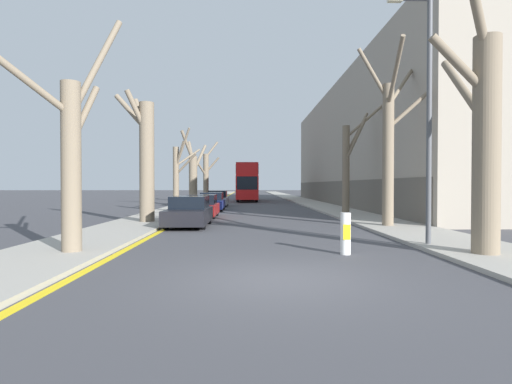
{
  "coord_description": "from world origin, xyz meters",
  "views": [
    {
      "loc": [
        -0.66,
        -8.27,
        1.96
      ],
      "look_at": [
        0.25,
        35.56,
        1.21
      ],
      "focal_mm": 28.0,
      "sensor_mm": 36.0,
      "label": 1
    }
  ],
  "objects_px": {
    "street_tree_left_1": "(146,157)",
    "street_tree_right_1": "(390,142)",
    "street_tree_left_2": "(178,175)",
    "street_tree_left_3": "(193,176)",
    "street_tree_left_4": "(206,175)",
    "street_tree_right_0": "(483,131)",
    "traffic_bollard": "(346,234)",
    "double_decker_bus": "(247,180)",
    "street_tree_right_2": "(348,163)",
    "parked_car_3": "(218,199)",
    "parked_car_0": "(189,212)",
    "street_tree_left_0": "(69,152)",
    "parked_car_2": "(212,202)",
    "lamp_post": "(426,107)",
    "parked_car_1": "(202,207)"
  },
  "relations": [
    {
      "from": "street_tree_left_0",
      "to": "parked_car_2",
      "type": "distance_m",
      "value": 20.15
    },
    {
      "from": "street_tree_left_1",
      "to": "traffic_bollard",
      "type": "height_order",
      "value": "street_tree_left_1"
    },
    {
      "from": "parked_car_0",
      "to": "parked_car_3",
      "type": "distance_m",
      "value": 18.16
    },
    {
      "from": "street_tree_left_1",
      "to": "lamp_post",
      "type": "bearing_deg",
      "value": -36.62
    },
    {
      "from": "parked_car_1",
      "to": "lamp_post",
      "type": "height_order",
      "value": "lamp_post"
    },
    {
      "from": "parked_car_0",
      "to": "street_tree_right_2",
      "type": "bearing_deg",
      "value": 35.6
    },
    {
      "from": "street_tree_left_3",
      "to": "lamp_post",
      "type": "relative_size",
      "value": 0.89
    },
    {
      "from": "street_tree_right_1",
      "to": "traffic_bollard",
      "type": "height_order",
      "value": "street_tree_right_1"
    },
    {
      "from": "traffic_bollard",
      "to": "street_tree_left_1",
      "type": "bearing_deg",
      "value": 130.82
    },
    {
      "from": "parked_car_2",
      "to": "street_tree_left_0",
      "type": "bearing_deg",
      "value": -96.17
    },
    {
      "from": "double_decker_bus",
      "to": "street_tree_left_4",
      "type": "bearing_deg",
      "value": -146.35
    },
    {
      "from": "lamp_post",
      "to": "traffic_bollard",
      "type": "bearing_deg",
      "value": -156.79
    },
    {
      "from": "street_tree_left_0",
      "to": "traffic_bollard",
      "type": "relative_size",
      "value": 5.97
    },
    {
      "from": "street_tree_left_3",
      "to": "street_tree_left_2",
      "type": "bearing_deg",
      "value": -89.11
    },
    {
      "from": "double_decker_bus",
      "to": "parked_car_0",
      "type": "distance_m",
      "value": 30.61
    },
    {
      "from": "street_tree_right_2",
      "to": "parked_car_2",
      "type": "bearing_deg",
      "value": 150.13
    },
    {
      "from": "lamp_post",
      "to": "street_tree_left_4",
      "type": "bearing_deg",
      "value": 107.04
    },
    {
      "from": "street_tree_left_2",
      "to": "street_tree_left_3",
      "type": "distance_m",
      "value": 9.11
    },
    {
      "from": "street_tree_left_4",
      "to": "parked_car_2",
      "type": "bearing_deg",
      "value": -82.4
    },
    {
      "from": "traffic_bollard",
      "to": "double_decker_bus",
      "type": "bearing_deg",
      "value": 94.22
    },
    {
      "from": "street_tree_left_4",
      "to": "parked_car_0",
      "type": "relative_size",
      "value": 1.61
    },
    {
      "from": "street_tree_left_1",
      "to": "street_tree_left_3",
      "type": "distance_m",
      "value": 17.22
    },
    {
      "from": "parked_car_3",
      "to": "traffic_bollard",
      "type": "distance_m",
      "value": 26.61
    },
    {
      "from": "parked_car_1",
      "to": "parked_car_3",
      "type": "distance_m",
      "value": 12.75
    },
    {
      "from": "street_tree_left_1",
      "to": "street_tree_right_1",
      "type": "bearing_deg",
      "value": -11.22
    },
    {
      "from": "street_tree_left_2",
      "to": "traffic_bollard",
      "type": "distance_m",
      "value": 19.09
    },
    {
      "from": "parked_car_3",
      "to": "traffic_bollard",
      "type": "height_order",
      "value": "parked_car_3"
    },
    {
      "from": "street_tree_right_1",
      "to": "street_tree_right_2",
      "type": "xyz_separation_m",
      "value": [
        0.03,
        7.65,
        -0.56
      ]
    },
    {
      "from": "street_tree_right_2",
      "to": "parked_car_3",
      "type": "distance_m",
      "value": 15.04
    },
    {
      "from": "street_tree_right_1",
      "to": "parked_car_0",
      "type": "relative_size",
      "value": 1.87
    },
    {
      "from": "double_decker_bus",
      "to": "street_tree_right_1",
      "type": "bearing_deg",
      "value": -78.2
    },
    {
      "from": "street_tree_left_2",
      "to": "parked_car_3",
      "type": "xyz_separation_m",
      "value": [
        2.2,
        8.71,
        -2.01
      ]
    },
    {
      "from": "double_decker_bus",
      "to": "street_tree_left_2",
      "type": "bearing_deg",
      "value": -103.23
    },
    {
      "from": "parked_car_3",
      "to": "street_tree_left_0",
      "type": "bearing_deg",
      "value": -94.73
    },
    {
      "from": "street_tree_right_1",
      "to": "parked_car_2",
      "type": "distance_m",
      "value": 16.31
    },
    {
      "from": "street_tree_left_4",
      "to": "street_tree_right_0",
      "type": "xyz_separation_m",
      "value": [
        11.16,
        -35.67,
        0.34
      ]
    },
    {
      "from": "street_tree_left_3",
      "to": "parked_car_3",
      "type": "xyz_separation_m",
      "value": [
        2.34,
        -0.4,
        -2.17
      ]
    },
    {
      "from": "traffic_bollard",
      "to": "street_tree_left_4",
      "type": "bearing_deg",
      "value": 102.18
    },
    {
      "from": "parked_car_0",
      "to": "street_tree_left_3",
      "type": "bearing_deg",
      "value": 97.2
    },
    {
      "from": "street_tree_left_1",
      "to": "street_tree_left_4",
      "type": "distance_m",
      "value": 25.92
    },
    {
      "from": "double_decker_bus",
      "to": "parked_car_3",
      "type": "bearing_deg",
      "value": -102.54
    },
    {
      "from": "street_tree_left_3",
      "to": "street_tree_right_0",
      "type": "bearing_deg",
      "value": -66.97
    },
    {
      "from": "street_tree_left_3",
      "to": "street_tree_right_1",
      "type": "xyz_separation_m",
      "value": [
        11.63,
        -19.53,
        1.08
      ]
    },
    {
      "from": "street_tree_right_0",
      "to": "lamp_post",
      "type": "bearing_deg",
      "value": 113.37
    },
    {
      "from": "parked_car_2",
      "to": "traffic_bollard",
      "type": "distance_m",
      "value": 20.65
    },
    {
      "from": "street_tree_left_0",
      "to": "parked_car_2",
      "type": "height_order",
      "value": "street_tree_left_0"
    },
    {
      "from": "street_tree_left_1",
      "to": "double_decker_bus",
      "type": "relative_size",
      "value": 0.6
    },
    {
      "from": "parked_car_0",
      "to": "parked_car_3",
      "type": "bearing_deg",
      "value": 90.0
    },
    {
      "from": "street_tree_left_1",
      "to": "street_tree_left_3",
      "type": "relative_size",
      "value": 0.96
    },
    {
      "from": "parked_car_0",
      "to": "traffic_bollard",
      "type": "height_order",
      "value": "parked_car_0"
    }
  ]
}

